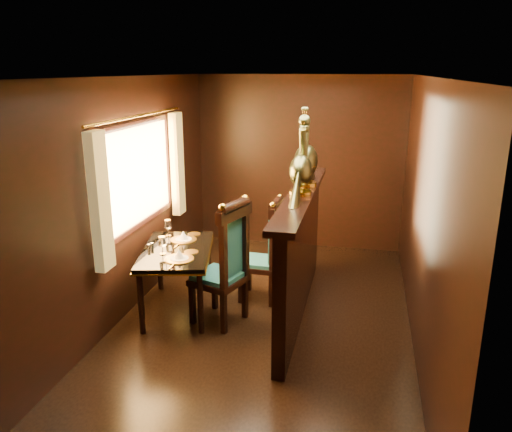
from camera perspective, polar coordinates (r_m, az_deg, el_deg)
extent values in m
plane|color=black|center=(5.40, 0.94, -11.97)|extent=(5.00, 5.00, 0.00)
cube|color=black|center=(7.33, 4.94, 6.04)|extent=(3.00, 0.04, 2.50)
cube|color=black|center=(2.69, -9.99, -13.14)|extent=(3.00, 0.04, 2.50)
cube|color=black|center=(5.42, -14.75, 1.82)|extent=(0.04, 5.00, 2.50)
cube|color=black|center=(4.87, 18.58, -0.14)|extent=(0.04, 5.00, 2.50)
cube|color=beige|center=(4.75, 1.08, 15.63)|extent=(3.00, 5.00, 0.04)
cube|color=#FFC672|center=(5.63, -13.49, 4.55)|extent=(0.01, 1.70, 1.05)
cube|color=#FBB944|center=(4.76, -17.42, 1.49)|extent=(0.10, 0.22, 1.30)
cube|color=#FBB944|center=(6.47, -8.98, 5.86)|extent=(0.10, 0.22, 1.30)
cylinder|color=gold|center=(5.51, -13.21, 11.10)|extent=(0.03, 2.20, 0.03)
cube|color=black|center=(5.35, 5.05, -4.64)|extent=(0.12, 2.60, 1.30)
cube|color=#363518|center=(5.34, 4.37, -4.09)|extent=(0.02, 2.20, 0.95)
cube|color=black|center=(5.14, 5.23, 2.45)|extent=(0.26, 2.70, 0.06)
cube|color=black|center=(5.45, -9.07, -3.91)|extent=(0.96, 1.32, 0.04)
cube|color=gold|center=(5.46, -9.06, -4.21)|extent=(0.99, 1.34, 0.02)
cylinder|color=black|center=(5.16, -13.00, -9.74)|extent=(0.06, 0.06, 0.65)
cylinder|color=black|center=(5.07, -6.37, -9.89)|extent=(0.06, 0.06, 0.65)
cylinder|color=black|center=(6.12, -10.98, -5.37)|extent=(0.06, 0.06, 0.65)
cylinder|color=black|center=(6.04, -5.44, -5.41)|extent=(0.06, 0.06, 0.65)
cylinder|color=gold|center=(5.14, -8.77, -4.86)|extent=(0.30, 0.30, 0.01)
cone|color=white|center=(5.12, -8.79, -4.29)|extent=(0.11, 0.11, 0.10)
cylinder|color=gold|center=(5.70, -8.29, -2.69)|extent=(0.30, 0.30, 0.01)
cone|color=white|center=(5.68, -8.31, -2.18)|extent=(0.11, 0.11, 0.10)
cylinder|color=silver|center=(5.46, -12.14, -3.47)|extent=(0.03, 0.03, 0.06)
cylinder|color=silver|center=(5.50, -11.79, -3.32)|extent=(0.03, 0.03, 0.06)
cube|color=black|center=(5.24, -4.31, -7.33)|extent=(0.61, 0.61, 0.06)
cube|color=navy|center=(5.22, -4.32, -6.80)|extent=(0.55, 0.55, 0.05)
cube|color=navy|center=(4.98, -2.45, -3.62)|extent=(0.15, 0.37, 0.62)
cube|color=black|center=(5.31, -7.28, -10.00)|extent=(0.05, 0.05, 0.43)
cube|color=black|center=(5.10, -3.71, -11.09)|extent=(0.05, 0.05, 0.43)
cube|color=black|center=(5.59, -4.74, -8.49)|extent=(0.05, 0.05, 0.43)
cube|color=black|center=(5.39, -1.28, -9.44)|extent=(0.05, 0.05, 0.43)
sphere|color=gold|center=(4.68, -3.86, 1.01)|extent=(0.07, 0.07, 0.07)
sphere|color=gold|center=(5.00, -1.26, 2.05)|extent=(0.07, 0.07, 0.07)
cube|color=black|center=(5.74, 0.43, -5.62)|extent=(0.45, 0.45, 0.06)
cube|color=navy|center=(5.72, 0.43, -5.19)|extent=(0.40, 0.40, 0.05)
cube|color=navy|center=(5.57, 2.30, -2.38)|extent=(0.05, 0.34, 0.55)
cube|color=black|center=(5.71, -1.77, -8.13)|extent=(0.05, 0.05, 0.38)
cube|color=black|center=(5.63, 1.73, -8.53)|extent=(0.05, 0.05, 0.38)
cube|color=black|center=(6.02, -0.79, -6.78)|extent=(0.05, 0.05, 0.38)
cube|color=black|center=(5.94, 2.53, -7.13)|extent=(0.05, 0.05, 0.38)
sphere|color=gold|center=(5.28, 1.92, 1.29)|extent=(0.07, 0.07, 0.07)
sphere|color=gold|center=(5.62, 2.75, 2.21)|extent=(0.07, 0.07, 0.07)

